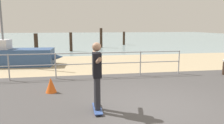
% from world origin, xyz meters
% --- Properties ---
extents(ground_plane, '(24.00, 10.00, 0.04)m').
position_xyz_m(ground_plane, '(0.00, -1.00, 0.00)').
color(ground_plane, '#474444').
rests_on(ground_plane, ground).
extents(beach_strip, '(24.00, 6.00, 0.04)m').
position_xyz_m(beach_strip, '(0.00, 7.00, 0.00)').
color(beach_strip, tan).
rests_on(beach_strip, ground).
extents(sea_surface, '(72.00, 50.00, 0.04)m').
position_xyz_m(sea_surface, '(0.00, 35.00, 0.00)').
color(sea_surface, '#849EA3').
rests_on(sea_surface, ground).
extents(railing_fence, '(8.84, 0.05, 1.05)m').
position_xyz_m(railing_fence, '(-1.86, 3.60, 0.70)').
color(railing_fence, '#9EA0A5').
rests_on(railing_fence, ground).
extents(sailboat, '(5.01, 1.71, 4.65)m').
position_xyz_m(sailboat, '(-5.16, 6.92, 0.52)').
color(sailboat, '#335184').
rests_on(sailboat, ground).
extents(skateboard, '(0.21, 0.80, 0.08)m').
position_xyz_m(skateboard, '(-1.45, -0.02, 0.07)').
color(skateboard, '#334C8C').
rests_on(skateboard, ground).
extents(skateboarder, '(0.22, 1.45, 1.65)m').
position_xyz_m(skateboarder, '(-1.45, -0.02, 1.02)').
color(skateboarder, '#26262B').
rests_on(skateboarder, skateboard).
extents(groyne_post_0, '(0.32, 0.32, 1.48)m').
position_xyz_m(groyne_post_0, '(-5.05, 13.43, 0.74)').
color(groyne_post_0, '#332319').
rests_on(groyne_post_0, ground).
extents(groyne_post_1, '(0.24, 0.24, 1.56)m').
position_xyz_m(groyne_post_1, '(-2.23, 12.96, 0.78)').
color(groyne_post_1, '#332319').
rests_on(groyne_post_1, ground).
extents(groyne_post_2, '(0.26, 0.26, 1.86)m').
position_xyz_m(groyne_post_2, '(0.58, 15.60, 0.93)').
color(groyne_post_2, '#332319').
rests_on(groyne_post_2, ground).
extents(groyne_post_3, '(0.26, 0.26, 1.45)m').
position_xyz_m(groyne_post_3, '(3.39, 18.10, 0.72)').
color(groyne_post_3, '#332319').
rests_on(groyne_post_3, ground).
extents(traffic_cone, '(0.36, 0.36, 0.50)m').
position_xyz_m(traffic_cone, '(-2.74, 1.72, 0.25)').
color(traffic_cone, '#E55919').
rests_on(traffic_cone, ground).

